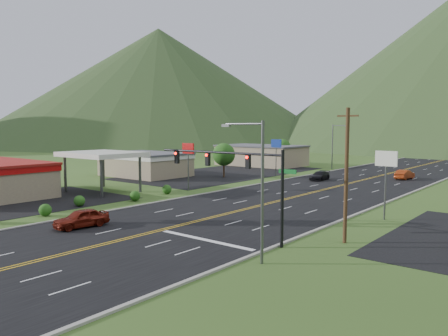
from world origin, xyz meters
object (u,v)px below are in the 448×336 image
Objects in this scene: streetlight_west at (334,144)px; car_red_far at (405,175)px; gas_canopy at (102,155)px; car_dark_mid at (320,176)px; traffic_signal at (237,170)px; car_red_near at (81,219)px; streetlight_east at (258,182)px.

car_red_far is at bearing -27.92° from streetlight_west.
gas_canopy is 2.06× the size of car_dark_mid.
traffic_signal is at bearing -15.70° from gas_canopy.
traffic_signal reaches higher than car_red_near.
traffic_signal is 1.31× the size of gas_canopy.
streetlight_east is 44.86m from car_dark_mid.
car_dark_mid is (-11.88, 37.45, -4.63)m from traffic_signal.
streetlight_west is 0.90× the size of gas_canopy.
car_red_near is at bearing -40.31° from gas_canopy.
streetlight_east is 17.80m from car_red_near.
car_red_near is (16.00, -13.57, -4.08)m from gas_canopy.
car_red_near is at bearing -94.65° from car_dark_mid.
streetlight_west is (-22.86, 60.00, 0.00)m from streetlight_east.
traffic_signal reaches higher than car_red_far.
traffic_signal is 29.59m from gas_canopy.
streetlight_west reaches higher than gas_canopy.
car_dark_mid is (6.29, -18.56, -4.48)m from streetlight_west.
car_red_near is at bearing -155.97° from traffic_signal.
traffic_signal is 2.82× the size of car_red_near.
streetlight_east reaches higher than gas_canopy.
streetlight_west is 1.94× the size of car_red_near.
streetlight_east is 64.21m from streetlight_west.
car_red_far is (-6.29, 51.22, -4.41)m from streetlight_east.
car_red_near reaches higher than car_dark_mid.
gas_canopy is 2.13× the size of car_red_far.
car_red_far is at bearing 55.57° from gas_canopy.
car_red_near is 0.99× the size of car_red_far.
streetlight_east is at bearing -40.39° from traffic_signal.
car_red_near is at bearing 83.17° from car_red_far.
traffic_signal is at bearing -72.03° from streetlight_west.
streetlight_west is at bearing 103.09° from car_red_near.
gas_canopy reaches higher than car_red_far.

